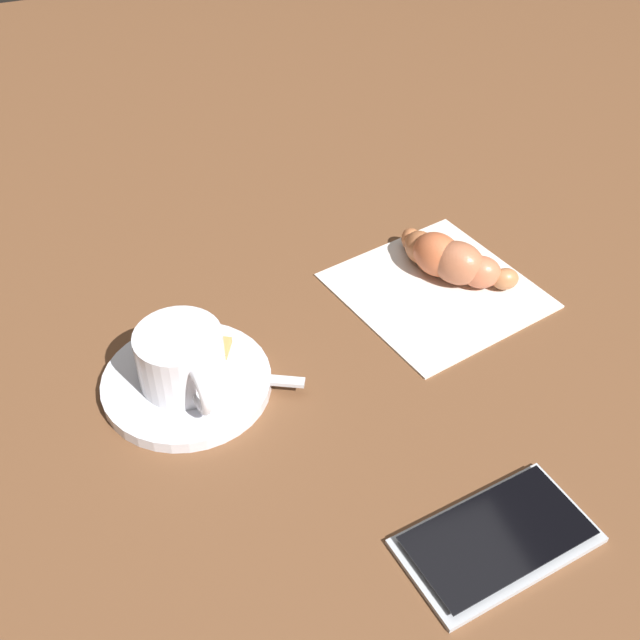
# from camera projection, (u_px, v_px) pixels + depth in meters

# --- Properties ---
(ground_plane) EXTENTS (1.80, 1.80, 0.00)m
(ground_plane) POSITION_uv_depth(u_px,v_px,m) (311.00, 338.00, 0.70)
(ground_plane) COLOR brown
(saucer) EXTENTS (0.14, 0.14, 0.01)m
(saucer) POSITION_uv_depth(u_px,v_px,m) (187.00, 383.00, 0.65)
(saucer) COLOR silver
(saucer) RESTS_ON ground
(espresso_cup) EXTENTS (0.07, 0.10, 0.05)m
(espresso_cup) POSITION_uv_depth(u_px,v_px,m) (181.00, 359.00, 0.63)
(espresso_cup) COLOR silver
(espresso_cup) RESTS_ON saucer
(teaspoon) EXTENTS (0.12, 0.07, 0.01)m
(teaspoon) POSITION_uv_depth(u_px,v_px,m) (199.00, 373.00, 0.65)
(teaspoon) COLOR silver
(teaspoon) RESTS_ON saucer
(sugar_packet) EXTENTS (0.06, 0.05, 0.01)m
(sugar_packet) POSITION_uv_depth(u_px,v_px,m) (194.00, 345.00, 0.67)
(sugar_packet) COLOR tan
(sugar_packet) RESTS_ON saucer
(napkin) EXTENTS (0.20, 0.20, 0.00)m
(napkin) POSITION_uv_depth(u_px,v_px,m) (436.00, 290.00, 0.75)
(napkin) COLOR silver
(napkin) RESTS_ON ground
(croissant) EXTENTS (0.09, 0.11, 0.04)m
(croissant) POSITION_uv_depth(u_px,v_px,m) (449.00, 259.00, 0.75)
(croissant) COLOR #CA7444
(croissant) RESTS_ON napkin
(cell_phone) EXTENTS (0.14, 0.09, 0.01)m
(cell_phone) POSITION_uv_depth(u_px,v_px,m) (497.00, 539.00, 0.55)
(cell_phone) COLOR #B3B8BF
(cell_phone) RESTS_ON ground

